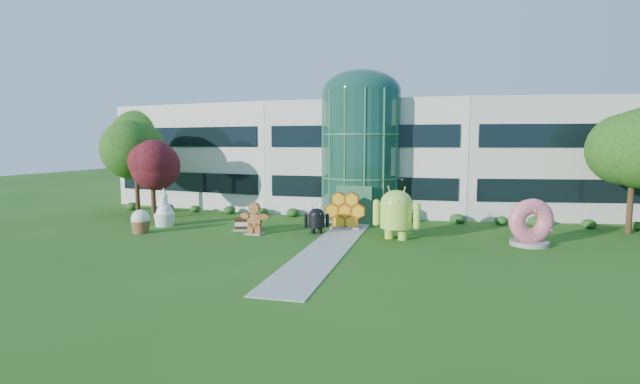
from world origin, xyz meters
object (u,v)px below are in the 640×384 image
(android_black, at_px, (317,219))
(gingerbread, at_px, (254,218))
(android_green, at_px, (396,210))
(donut, at_px, (530,222))

(android_black, relative_size, gingerbread, 0.85)
(android_green, xyz_separation_m, gingerbread, (-8.95, -0.75, -0.73))
(android_black, bearing_deg, gingerbread, 177.49)
(donut, distance_m, gingerbread, 16.57)
(donut, bearing_deg, android_green, 161.56)
(android_green, relative_size, android_black, 1.84)
(android_black, bearing_deg, donut, -23.82)
(donut, bearing_deg, android_black, 158.48)
(android_green, xyz_separation_m, android_black, (-5.17, 0.58, -0.82))
(gingerbread, bearing_deg, android_green, 12.20)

